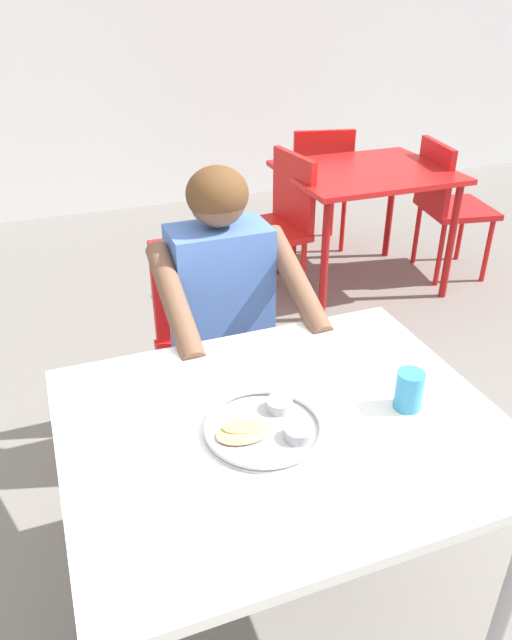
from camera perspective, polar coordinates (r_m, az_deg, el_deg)
The scene contains 10 objects.
ground_plane at distance 2.07m, azimuth 5.64°, elevation -27.15°, with size 12.00×12.00×0.05m, color slate.
table_foreground at distance 1.54m, azimuth 2.53°, elevation -11.95°, with size 1.06×0.86×0.76m.
thali_tray at distance 1.46m, azimuth 0.90°, elevation -10.11°, with size 0.29×0.29×0.03m.
drinking_cup at distance 1.55m, azimuth 14.38°, elevation -6.38°, with size 0.07×0.07×0.10m.
chair_foreground at distance 2.33m, azimuth -4.20°, elevation -1.18°, with size 0.42×0.40×0.87m.
diner_foreground at distance 2.05m, azimuth -2.58°, elevation 0.77°, with size 0.49×0.55×1.19m.
table_background_red at distance 3.65m, azimuth 10.36°, elevation 12.58°, with size 0.94×0.79×0.74m.
chair_red_left at distance 3.46m, azimuth 1.86°, elevation 9.56°, with size 0.47×0.48×0.87m.
chair_red_right at distance 3.99m, azimuth 17.68°, elevation 10.89°, with size 0.47×0.49×0.85m.
chair_red_far at distance 4.22m, azimuth 5.98°, elevation 13.12°, with size 0.49×0.47×0.85m.
Camera 1 is at (-0.56, -0.99, 1.70)m, focal length 33.65 mm.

